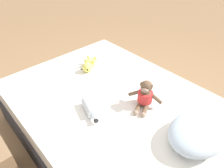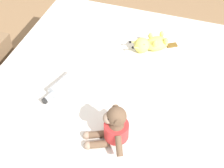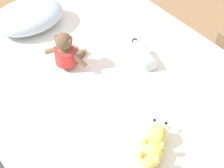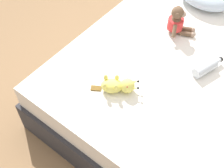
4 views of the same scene
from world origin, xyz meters
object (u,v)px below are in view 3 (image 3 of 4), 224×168
(bed, at_px, (108,105))
(plush_monkey, at_px, (66,53))
(plush_yellow_creature, at_px, (153,145))
(pillow, at_px, (28,17))
(glass_bottle, at_px, (144,56))

(bed, relative_size, plush_monkey, 7.35)
(bed, bearing_deg, plush_yellow_creature, -104.12)
(plush_monkey, bearing_deg, bed, -57.60)
(pillow, relative_size, plush_monkey, 1.82)
(glass_bottle, bearing_deg, bed, 174.13)
(plush_monkey, bearing_deg, plush_yellow_creature, -89.99)
(bed, xyz_separation_m, pillow, (-0.13, 0.69, 0.33))
(plush_monkey, relative_size, plush_yellow_creature, 0.90)
(plush_yellow_creature, bearing_deg, pillow, 89.88)
(pillow, relative_size, glass_bottle, 1.90)
(plush_yellow_creature, distance_m, glass_bottle, 0.64)
(pillow, bearing_deg, glass_bottle, -61.90)
(plush_yellow_creature, xyz_separation_m, glass_bottle, (0.38, 0.51, -0.01))
(plush_monkey, height_order, plush_yellow_creature, plush_monkey)
(plush_monkey, xyz_separation_m, glass_bottle, (0.38, -0.24, -0.06))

